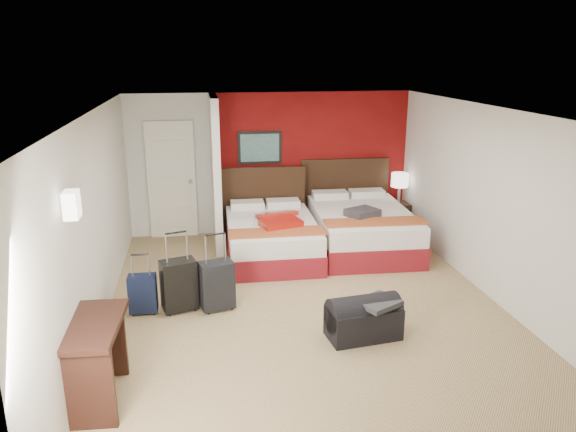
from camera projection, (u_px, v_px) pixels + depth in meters
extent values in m
plane|color=tan|center=(306.00, 307.00, 7.05)|extent=(6.50, 6.50, 0.00)
cube|color=silver|center=(271.00, 163.00, 9.76)|extent=(5.00, 0.04, 2.50)
cube|color=silver|center=(94.00, 225.00, 6.29)|extent=(0.04, 6.50, 2.50)
cube|color=black|center=(260.00, 148.00, 9.58)|extent=(0.78, 0.03, 0.58)
cube|color=white|center=(72.00, 205.00, 4.71)|extent=(0.12, 0.20, 0.24)
cube|color=maroon|center=(312.00, 162.00, 9.86)|extent=(3.50, 0.04, 2.50)
cube|color=silver|center=(216.00, 173.00, 9.00)|extent=(0.12, 1.20, 2.50)
cube|color=silver|center=(172.00, 180.00, 9.50)|extent=(0.82, 0.06, 2.05)
cube|color=white|center=(272.00, 239.00, 8.71)|extent=(1.45, 2.04, 0.60)
cube|color=silver|center=(362.00, 230.00, 9.07)|extent=(1.65, 2.27, 0.66)
cube|color=#A2160D|center=(279.00, 219.00, 8.53)|extent=(0.78, 0.95, 0.10)
cube|color=#39393E|center=(362.00, 213.00, 8.66)|extent=(0.59, 0.54, 0.11)
cube|color=black|center=(398.00, 217.00, 10.03)|extent=(0.37, 0.37, 0.52)
cylinder|color=beige|center=(399.00, 188.00, 9.87)|extent=(0.36, 0.36, 0.56)
cube|color=black|center=(179.00, 287.00, 6.88)|extent=(0.49, 0.38, 0.65)
cube|color=black|center=(217.00, 287.00, 6.92)|extent=(0.46, 0.35, 0.61)
cube|color=black|center=(143.00, 295.00, 6.84)|extent=(0.35, 0.22, 0.48)
cube|color=black|center=(363.00, 320.00, 6.27)|extent=(0.87, 0.53, 0.42)
cube|color=#333337|center=(378.00, 303.00, 6.17)|extent=(0.57, 0.54, 0.06)
cube|color=black|center=(96.00, 362.00, 5.06)|extent=(0.55, 1.00, 0.81)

